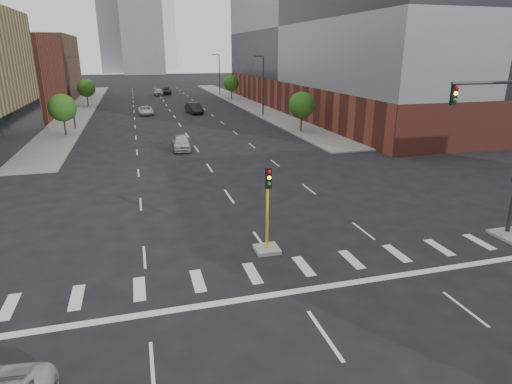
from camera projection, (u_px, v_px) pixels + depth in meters
name	position (u px, v px, depth m)	size (l,w,h in m)	color
ground	(351.00, 373.00, 13.42)	(400.00, 400.00, 0.00)	black
sidewalk_left_far	(82.00, 107.00, 77.22)	(5.00, 92.00, 0.15)	gray
sidewalk_right_far	(243.00, 102.00, 84.94)	(5.00, 92.00, 0.15)	gray
building_left_far_b	(23.00, 68.00, 88.47)	(20.00, 24.00, 13.00)	brown
building_right_main	(345.00, 43.00, 72.45)	(24.00, 70.00, 22.00)	brown
tower_mid	(141.00, 23.00, 189.49)	(18.00, 18.00, 44.00)	slate
median_traffic_signal	(267.00, 234.00, 21.31)	(1.20, 1.20, 4.40)	#999993
streetlight_right_a	(263.00, 83.00, 65.61)	(1.60, 0.22, 9.07)	#2D2D30
streetlight_right_b	(219.00, 73.00, 97.62)	(1.60, 0.22, 9.07)	#2D2D30
streetlight_left	(71.00, 90.00, 54.14)	(1.60, 0.22, 9.07)	#2D2D30
tree_left_near	(62.00, 108.00, 49.92)	(3.20, 3.20, 4.85)	#382619
tree_left_far	(86.00, 88.00, 77.36)	(3.20, 3.20, 4.85)	#382619
tree_right_near	(302.00, 105.00, 52.54)	(3.20, 3.20, 4.85)	#382619
tree_right_far	(231.00, 83.00, 89.13)	(3.20, 3.20, 4.85)	#382619
car_near_left	(182.00, 143.00, 43.78)	(1.81, 4.49, 1.53)	#B6B5BA
car_mid_right	(194.00, 108.00, 69.76)	(1.81, 5.20, 1.71)	black
car_far_left	(146.00, 110.00, 68.56)	(2.20, 4.78, 1.33)	white
car_deep_right	(166.00, 91.00, 101.36)	(2.19, 5.40, 1.57)	black
car_distant	(158.00, 92.00, 98.49)	(1.96, 4.88, 1.66)	#A2A2A6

